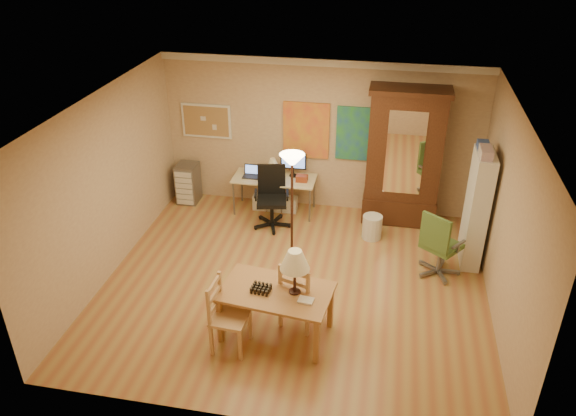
% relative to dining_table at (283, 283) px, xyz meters
% --- Properties ---
extents(floor, '(5.50, 5.50, 0.00)m').
position_rel_dining_table_xyz_m(floor, '(-0.05, 1.09, -0.82)').
color(floor, '#A5623A').
rests_on(floor, ground).
extents(crown_molding, '(5.50, 0.08, 0.12)m').
position_rel_dining_table_xyz_m(crown_molding, '(-0.05, 3.55, 1.82)').
color(crown_molding, white).
rests_on(crown_molding, floor).
extents(corkboard, '(0.90, 0.04, 0.62)m').
position_rel_dining_table_xyz_m(corkboard, '(-2.10, 3.56, 0.68)').
color(corkboard, tan).
rests_on(corkboard, floor).
extents(art_panel_left, '(0.80, 0.04, 1.00)m').
position_rel_dining_table_xyz_m(art_panel_left, '(-0.30, 3.56, 0.63)').
color(art_panel_left, yellow).
rests_on(art_panel_left, floor).
extents(art_panel_right, '(0.75, 0.04, 0.95)m').
position_rel_dining_table_xyz_m(art_panel_right, '(0.60, 3.56, 0.63)').
color(art_panel_right, '#256497').
rests_on(art_panel_right, floor).
extents(dining_table, '(1.47, 0.99, 1.29)m').
position_rel_dining_table_xyz_m(dining_table, '(0.00, 0.00, 0.00)').
color(dining_table, olive).
rests_on(dining_table, floor).
extents(ladder_chair_back, '(0.56, 0.55, 0.98)m').
position_rel_dining_table_xyz_m(ladder_chair_back, '(0.17, 0.24, -0.36)').
color(ladder_chair_back, tan).
rests_on(ladder_chair_back, floor).
extents(ladder_chair_left, '(0.46, 0.48, 0.98)m').
position_rel_dining_table_xyz_m(ladder_chair_left, '(-0.62, -0.34, -0.36)').
color(ladder_chair_left, tan).
rests_on(ladder_chair_left, floor).
extents(torchiere_lamp, '(0.35, 0.35, 1.92)m').
position_rel_dining_table_xyz_m(torchiere_lamp, '(-0.15, 1.41, 0.72)').
color(torchiere_lamp, '#3F2319').
rests_on(torchiere_lamp, floor).
extents(computer_desk, '(1.45, 0.63, 1.10)m').
position_rel_dining_table_xyz_m(computer_desk, '(-0.77, 3.24, -0.42)').
color(computer_desk, beige).
rests_on(computer_desk, floor).
extents(office_chair_black, '(0.65, 0.65, 1.06)m').
position_rel_dining_table_xyz_m(office_chair_black, '(-0.73, 2.71, -0.53)').
color(office_chair_black, black).
rests_on(office_chair_black, floor).
extents(office_chair_green, '(0.68, 0.68, 1.06)m').
position_rel_dining_table_xyz_m(office_chair_green, '(2.00, 1.74, -0.53)').
color(office_chair_green, slate).
rests_on(office_chair_green, floor).
extents(drawer_cart, '(0.37, 0.44, 0.73)m').
position_rel_dining_table_xyz_m(drawer_cart, '(-2.44, 3.29, -0.45)').
color(drawer_cart, slate).
rests_on(drawer_cart, floor).
extents(armoire, '(1.29, 0.61, 2.37)m').
position_rel_dining_table_xyz_m(armoire, '(1.40, 3.33, 0.21)').
color(armoire, '#34180E').
rests_on(armoire, floor).
extents(bookshelf, '(0.27, 0.72, 1.80)m').
position_rel_dining_table_xyz_m(bookshelf, '(2.50, 2.24, 0.08)').
color(bookshelf, white).
rests_on(bookshelf, floor).
extents(wastebin, '(0.33, 0.33, 0.41)m').
position_rel_dining_table_xyz_m(wastebin, '(0.98, 2.61, -0.62)').
color(wastebin, silver).
rests_on(wastebin, floor).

